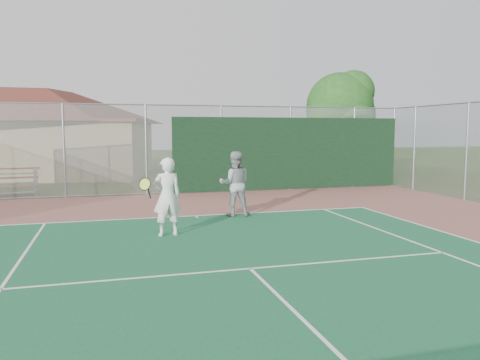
{
  "coord_description": "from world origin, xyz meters",
  "views": [
    {
      "loc": [
        -2.41,
        -1.48,
        2.51
      ],
      "look_at": [
        0.92,
        10.37,
        1.2
      ],
      "focal_mm": 35.0,
      "sensor_mm": 36.0,
      "label": 1
    }
  ],
  "objects_px": {
    "player_white_front": "(167,197)",
    "tree": "(341,109)",
    "clubhouse": "(35,124)",
    "player_grey_back": "(235,184)"
  },
  "relations": [
    {
      "from": "player_white_front",
      "to": "tree",
      "type": "bearing_deg",
      "value": -141.36
    },
    {
      "from": "clubhouse",
      "to": "player_grey_back",
      "type": "bearing_deg",
      "value": -52.09
    },
    {
      "from": "clubhouse",
      "to": "tree",
      "type": "height_order",
      "value": "clubhouse"
    },
    {
      "from": "tree",
      "to": "player_white_front",
      "type": "distance_m",
      "value": 14.4
    },
    {
      "from": "tree",
      "to": "player_white_front",
      "type": "bearing_deg",
      "value": -134.24
    },
    {
      "from": "tree",
      "to": "player_grey_back",
      "type": "xyz_separation_m",
      "value": [
        -7.64,
        -8.06,
        -2.64
      ]
    },
    {
      "from": "clubhouse",
      "to": "player_white_front",
      "type": "height_order",
      "value": "clubhouse"
    },
    {
      "from": "clubhouse",
      "to": "player_grey_back",
      "type": "relative_size",
      "value": 7.72
    },
    {
      "from": "player_white_front",
      "to": "player_grey_back",
      "type": "bearing_deg",
      "value": -144.1
    },
    {
      "from": "tree",
      "to": "player_grey_back",
      "type": "height_order",
      "value": "tree"
    }
  ]
}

